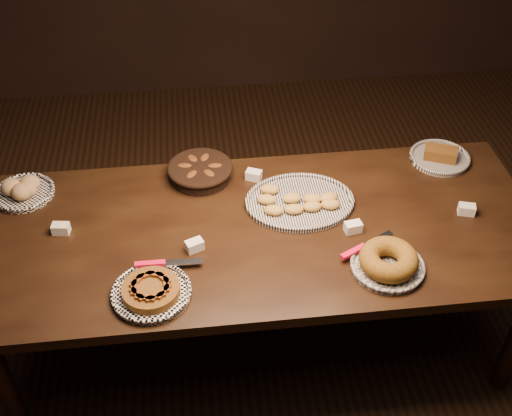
{
  "coord_description": "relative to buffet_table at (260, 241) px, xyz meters",
  "views": [
    {
      "loc": [
        -0.25,
        -1.98,
        2.58
      ],
      "look_at": [
        -0.01,
        0.05,
        0.82
      ],
      "focal_mm": 45.0,
      "sensor_mm": 36.0,
      "label": 1
    }
  ],
  "objects": [
    {
      "name": "ground",
      "position": [
        0.0,
        0.0,
        -0.68
      ],
      "size": [
        5.0,
        5.0,
        0.0
      ],
      "primitive_type": "plane",
      "color": "black",
      "rests_on": "ground"
    },
    {
      "name": "bundt_cake_plate",
      "position": [
        0.47,
        -0.29,
        0.11
      ],
      "size": [
        0.33,
        0.34,
        0.09
      ],
      "rotation": [
        0.0,
        0.0,
        0.41
      ],
      "color": "black",
      "rests_on": "buffet_table"
    },
    {
      "name": "croissant_basket",
      "position": [
        -0.23,
        0.37,
        0.12
      ],
      "size": [
        0.37,
        0.37,
        0.08
      ],
      "rotation": [
        0.0,
        0.0,
        0.43
      ],
      "color": "black",
      "rests_on": "buffet_table"
    },
    {
      "name": "madeleine_platter",
      "position": [
        0.19,
        0.13,
        0.09
      ],
      "size": [
        0.48,
        0.39,
        0.05
      ],
      "rotation": [
        0.0,
        0.0,
        0.2
      ],
      "color": "black",
      "rests_on": "buffet_table"
    },
    {
      "name": "loaf_plate",
      "position": [
        0.91,
        0.38,
        0.09
      ],
      "size": [
        0.29,
        0.29,
        0.07
      ],
      "rotation": [
        0.0,
        0.0,
        -0.4
      ],
      "color": "black",
      "rests_on": "buffet_table"
    },
    {
      "name": "buffet_table",
      "position": [
        0.0,
        0.0,
        0.0
      ],
      "size": [
        2.4,
        1.0,
        0.75
      ],
      "color": "black",
      "rests_on": "ground"
    },
    {
      "name": "tent_cards",
      "position": [
        0.04,
        0.05,
        0.1
      ],
      "size": [
        1.8,
        0.5,
        0.04
      ],
      "color": "white",
      "rests_on": "buffet_table"
    },
    {
      "name": "apple_tart_plate",
      "position": [
        -0.45,
        -0.32,
        0.1
      ],
      "size": [
        0.35,
        0.31,
        0.06
      ],
      "rotation": [
        0.0,
        0.0,
        0.02
      ],
      "color": "white",
      "rests_on": "buffet_table"
    },
    {
      "name": "bread_roll_plate",
      "position": [
        -1.02,
        0.33,
        0.11
      ],
      "size": [
        0.27,
        0.27,
        0.08
      ],
      "rotation": [
        0.0,
        0.0,
        0.1
      ],
      "color": "white",
      "rests_on": "buffet_table"
    }
  ]
}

